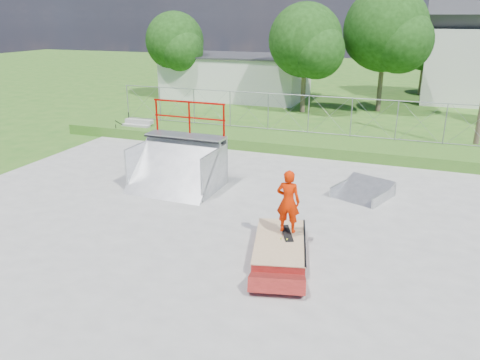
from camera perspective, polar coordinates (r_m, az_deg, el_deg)
The scene contains 15 objects.
ground at distance 13.42m, azimuth -1.74°, elevation -6.30°, with size 120.00×120.00×0.00m, color #2D631C.
concrete_pad at distance 13.41m, azimuth -1.74°, elevation -6.22°, with size 20.00×16.00×0.04m, color gray.
grass_berm at distance 21.91m, azimuth 7.64°, elevation 4.50°, with size 24.00×3.00×0.50m, color #2D631C.
grind_box at distance 12.19m, azimuth 4.89°, elevation -8.12°, with size 1.86×2.86×0.39m.
quarter_pipe at distance 16.29m, azimuth -7.99°, elevation 3.72°, with size 2.93×2.48×2.93m, color #93959A, non-canonical shape.
flat_bank_ramp at distance 16.30m, azimuth 14.70°, elevation -1.26°, with size 1.60×1.70×0.49m, color #93959A, non-canonical shape.
skateboard at distance 12.35m, azimuth 5.75°, elevation -6.53°, with size 0.22×0.80×0.02m, color black.
skater at distance 12.01m, azimuth 5.88°, elevation -2.94°, with size 0.61×0.40×1.67m, color red.
concrete_stairs at distance 24.42m, azimuth -12.72°, elevation 6.09°, with size 1.50×1.60×0.80m, color gray, non-canonical shape.
chain_link_fence at distance 22.61m, azimuth 8.35°, elevation 7.92°, with size 20.00×0.06×1.80m, color gray, non-canonical shape.
utility_building_flat at distance 35.76m, azimuth -0.41°, elevation 12.45°, with size 10.00×6.00×3.00m, color silver.
tree_left_near at distance 29.75m, azimuth 8.37°, elevation 16.15°, with size 4.76×4.48×6.65m.
tree_center at distance 31.07m, azimuth 17.81°, elevation 16.72°, with size 5.44×5.12×7.60m.
tree_left_far at distance 35.13m, azimuth -7.71°, elevation 16.15°, with size 4.42×4.16×6.18m.
tree_back_mid at distance 39.12m, azimuth 22.02°, elevation 14.84°, with size 4.08×3.84×5.70m.
Camera 1 is at (4.59, -11.19, 5.81)m, focal length 35.00 mm.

